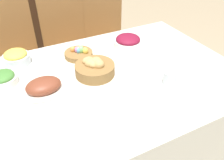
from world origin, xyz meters
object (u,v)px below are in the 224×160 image
object	(u,v)px
butter_dish	(81,107)
pineapple_bowl	(16,57)
bread_basket	(95,68)
spoon	(181,102)
dinner_plate	(151,114)
fork	(123,125)
drinking_cup	(170,78)
chair_far_left	(18,57)
egg_basket	(79,53)
chair_far_center	(69,46)
beet_salad_bowl	(128,42)
sideboard	(24,22)
chair_far_right	(107,37)
green_salad_bowl	(3,79)
knife	(176,104)
ham_platter	(44,87)

from	to	relation	value
butter_dish	pineapple_bowl	bearing A→B (deg)	109.98
bread_basket	spoon	xyz separation A→B (m)	(0.30, -0.45, -0.05)
bread_basket	pineapple_bowl	world-z (taller)	bread_basket
dinner_plate	butter_dish	bearing A→B (deg)	146.41
fork	drinking_cup	size ratio (longest dim) A/B	2.11
chair_far_left	dinner_plate	distance (m)	1.41
bread_basket	egg_basket	bearing A→B (deg)	92.45
chair_far_center	beet_salad_bowl	xyz separation A→B (m)	(0.26, -0.66, 0.27)
chair_far_center	sideboard	bearing A→B (deg)	105.71
spoon	butter_dish	xyz separation A→B (m)	(-0.49, 0.20, 0.01)
dinner_plate	sideboard	bearing A→B (deg)	97.32
sideboard	egg_basket	size ratio (longest dim) A/B	6.18
chair_far_right	spoon	world-z (taller)	chair_far_right
green_salad_bowl	dinner_plate	world-z (taller)	green_salad_bowl
pineapple_bowl	butter_dish	bearing A→B (deg)	-70.02
chair_far_right	butter_dish	bearing A→B (deg)	-119.06
bread_basket	egg_basket	size ratio (longest dim) A/B	1.26
green_salad_bowl	knife	xyz separation A→B (m)	(0.79, -0.61, -0.03)
green_salad_bowl	knife	distance (m)	0.99
chair_far_center	fork	world-z (taller)	chair_far_center
beet_salad_bowl	dinner_plate	distance (m)	0.69
beet_salad_bowl	butter_dish	world-z (taller)	beet_salad_bowl
fork	spoon	bearing A→B (deg)	0.61
dinner_plate	fork	distance (m)	0.16
green_salad_bowl	spoon	world-z (taller)	green_salad_bowl
egg_basket	green_salad_bowl	distance (m)	0.51
fork	spoon	xyz separation A→B (m)	(0.35, 0.00, 0.00)
sideboard	egg_basket	xyz separation A→B (m)	(0.17, -1.50, 0.30)
beet_salad_bowl	chair_far_right	bearing A→B (deg)	77.03
egg_basket	butter_dish	bearing A→B (deg)	-109.33
dinner_plate	drinking_cup	size ratio (longest dim) A/B	3.28
green_salad_bowl	drinking_cup	xyz separation A→B (m)	(0.86, -0.45, 0.01)
chair_far_left	bread_basket	size ratio (longest dim) A/B	4.11
pineapple_bowl	chair_far_right	bearing A→B (deg)	28.97
ham_platter	chair_far_right	bearing A→B (deg)	46.53
green_salad_bowl	fork	world-z (taller)	green_salad_bowl
chair_far_right	chair_far_left	size ratio (longest dim) A/B	1.00
drinking_cup	chair_far_left	bearing A→B (deg)	122.49
pineapple_bowl	beet_salad_bowl	world-z (taller)	beet_salad_bowl
chair_far_left	butter_dish	bearing A→B (deg)	-84.71
chair_far_right	butter_dish	distance (m)	1.33
chair_far_center	bread_basket	xyz separation A→B (m)	(-0.09, -0.85, 0.27)
spoon	butter_dish	world-z (taller)	butter_dish
beet_salad_bowl	spoon	world-z (taller)	beet_salad_bowl
sideboard	butter_dish	bearing A→B (deg)	-90.36
egg_basket	spoon	world-z (taller)	egg_basket
egg_basket	spoon	size ratio (longest dim) A/B	1.11
pineapple_bowl	butter_dish	distance (m)	0.64
chair_far_left	beet_salad_bowl	xyz separation A→B (m)	(0.73, -0.66, 0.27)
beet_salad_bowl	drinking_cup	bearing A→B (deg)	-90.00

